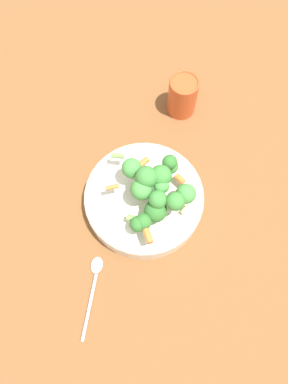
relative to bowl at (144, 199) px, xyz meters
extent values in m
plane|color=brown|center=(0.00, 0.00, -0.03)|extent=(3.00, 3.00, 0.00)
cylinder|color=silver|center=(0.00, 0.00, -0.01)|extent=(0.26, 0.26, 0.04)
torus|color=silver|center=(0.00, 0.00, 0.02)|extent=(0.26, 0.26, 0.01)
cylinder|color=#8CB766|center=(-0.03, -0.07, 0.03)|extent=(0.01, 0.01, 0.02)
sphere|color=#3D8438|center=(-0.03, -0.07, 0.06)|extent=(0.04, 0.04, 0.04)
cylinder|color=#8CB766|center=(0.00, -0.01, 0.07)|extent=(0.02, 0.02, 0.02)
sphere|color=#3D8438|center=(0.00, -0.01, 0.10)|extent=(0.05, 0.05, 0.05)
cylinder|color=#8CB766|center=(0.04, -0.02, 0.05)|extent=(0.01, 0.01, 0.02)
sphere|color=#479342|center=(0.04, -0.02, 0.08)|extent=(0.04, 0.04, 0.04)
cylinder|color=#8CB766|center=(-0.03, 0.07, 0.04)|extent=(0.01, 0.01, 0.01)
sphere|color=#33722D|center=(-0.03, 0.07, 0.06)|extent=(0.04, 0.04, 0.04)
cylinder|color=#8CB766|center=(-0.04, 0.03, 0.03)|extent=(0.02, 0.02, 0.02)
sphere|color=#33722D|center=(-0.04, 0.03, 0.06)|extent=(0.05, 0.05, 0.05)
cylinder|color=#8CB766|center=(-0.04, 0.02, 0.06)|extent=(0.01, 0.01, 0.01)
sphere|color=#3D8438|center=(-0.04, 0.02, 0.09)|extent=(0.04, 0.04, 0.04)
cylinder|color=#8CB766|center=(-0.03, -0.01, 0.07)|extent=(0.01, 0.01, 0.01)
sphere|color=#479342|center=(-0.03, -0.01, 0.09)|extent=(0.03, 0.03, 0.03)
cylinder|color=#8CB766|center=(0.00, 0.01, 0.05)|extent=(0.02, 0.02, 0.02)
sphere|color=#479342|center=(0.00, 0.01, 0.08)|extent=(0.04, 0.04, 0.04)
cylinder|color=#8CB766|center=(-0.02, 0.07, 0.04)|extent=(0.01, 0.01, 0.01)
sphere|color=#33722D|center=(-0.02, 0.07, 0.06)|extent=(0.03, 0.03, 0.03)
cylinder|color=#8CB766|center=(-0.03, -0.07, 0.06)|extent=(0.01, 0.01, 0.02)
sphere|color=#33722D|center=(-0.03, -0.07, 0.08)|extent=(0.03, 0.03, 0.03)
cylinder|color=#8CB766|center=(-0.02, -0.03, 0.07)|extent=(0.02, 0.02, 0.01)
sphere|color=#3D8438|center=(-0.02, -0.03, 0.09)|extent=(0.05, 0.05, 0.05)
cylinder|color=#8CB766|center=(-0.08, -0.02, 0.05)|extent=(0.01, 0.01, 0.01)
sphere|color=#479342|center=(-0.08, -0.02, 0.07)|extent=(0.04, 0.04, 0.04)
cylinder|color=#8CB766|center=(-0.07, 0.01, 0.06)|extent=(0.01, 0.01, 0.02)
sphere|color=#3D8438|center=(-0.07, 0.01, 0.09)|extent=(0.04, 0.04, 0.04)
cylinder|color=beige|center=(-0.08, -0.03, 0.03)|extent=(0.02, 0.02, 0.01)
cylinder|color=orange|center=(-0.05, 0.09, 0.06)|extent=(0.03, 0.03, 0.01)
cylinder|color=orange|center=(0.03, -0.06, 0.05)|extent=(0.02, 0.03, 0.01)
cylinder|color=#729E4C|center=(-0.01, 0.06, 0.04)|extent=(0.03, 0.02, 0.01)
cylinder|color=#729E4C|center=(0.08, -0.04, 0.06)|extent=(0.03, 0.02, 0.01)
cylinder|color=orange|center=(0.06, 0.03, 0.06)|extent=(0.03, 0.03, 0.01)
cylinder|color=beige|center=(0.01, -0.04, 0.06)|extent=(0.03, 0.02, 0.01)
cylinder|color=orange|center=(-0.06, -0.06, 0.04)|extent=(0.03, 0.02, 0.01)
cylinder|color=beige|center=(-0.09, -0.01, 0.03)|extent=(0.02, 0.02, 0.01)
cylinder|color=beige|center=(-0.04, 0.01, 0.05)|extent=(0.03, 0.02, 0.01)
cylinder|color=#CC4C23|center=(0.03, -0.27, 0.02)|extent=(0.07, 0.07, 0.10)
torus|color=#CC4C23|center=(0.03, -0.27, 0.07)|extent=(0.07, 0.07, 0.01)
cylinder|color=silver|center=(0.00, 0.25, -0.02)|extent=(0.05, 0.13, 0.01)
ellipsoid|color=silver|center=(0.03, 0.17, -0.02)|extent=(0.04, 0.04, 0.01)
camera|label=1|loc=(-0.13, 0.26, 0.78)|focal=35.00mm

